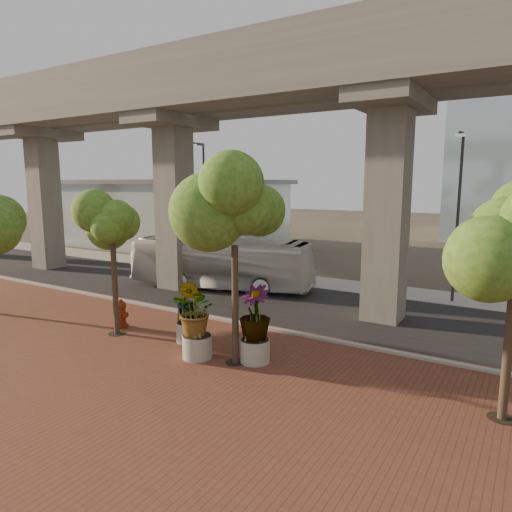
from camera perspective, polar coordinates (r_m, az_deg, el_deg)
The scene contains 16 objects.
ground at distance 21.82m, azimuth -1.44°, elevation -6.84°, with size 160.00×160.00×0.00m, color #332D25.
brick_plaza at distance 16.08m, azimuth -17.64°, elevation -13.09°, with size 70.00×13.00×0.06m, color brown.
asphalt_road at distance 23.45m, azimuth 1.24°, elevation -5.65°, with size 90.00×8.00×0.04m, color black.
curb_strip at distance 20.22m, azimuth -4.57°, elevation -7.92°, with size 70.00×0.25×0.16m, color gray.
far_sidewalk at distance 28.20m, azimuth 6.93°, elevation -3.18°, with size 90.00×3.00×0.06m, color gray.
transit_viaduct at distance 22.72m, azimuth 1.31°, elevation 12.37°, with size 72.00×5.60×12.40m.
station_pavilion at distance 46.10m, azimuth -11.51°, elevation 5.45°, with size 23.00×13.00×6.30m.
transit_bus at distance 26.09m, azimuth -4.41°, elevation -0.91°, with size 2.48×10.55×2.94m, color silver.
fire_hydrant at distance 19.86m, azimuth -16.46°, elevation -6.95°, with size 0.59×0.53×1.18m.
planter_front at distance 15.68m, azimuth -7.42°, elevation -7.33°, with size 2.26×2.26×2.49m.
planter_right at distance 15.18m, azimuth -0.13°, elevation -7.54°, with size 2.44×2.44×2.61m.
planter_left at distance 17.32m, azimuth -8.43°, elevation -6.01°, with size 2.16×2.16×2.38m.
street_tree_near_west at distance 18.34m, azimuth -17.60°, elevation 4.33°, with size 2.97×2.97×5.92m.
street_tree_near_east at distance 14.52m, azimuth -2.71°, elevation 5.81°, with size 3.98×3.98×6.93m.
streetlamp_west at distance 31.78m, azimuth -6.62°, elevation 7.29°, with size 0.43×1.25×8.61m.
streetlamp_east at distance 24.63m, azimuth 23.95°, elevation 5.69°, with size 0.41×1.21×8.33m.
Camera 1 is at (11.48, -17.56, 5.98)m, focal length 32.00 mm.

